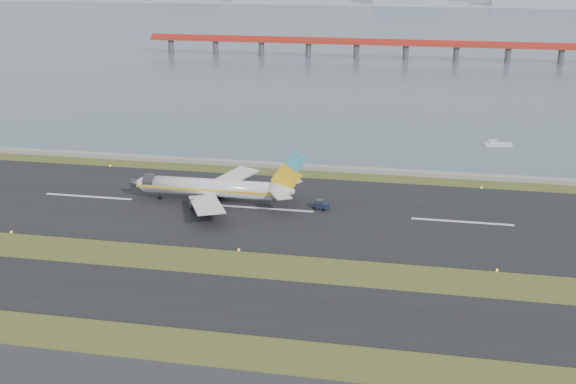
% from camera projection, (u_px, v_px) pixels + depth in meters
% --- Properties ---
extents(ground, '(1000.00, 1000.00, 0.00)m').
position_uv_depth(ground, '(228.00, 268.00, 122.93)').
color(ground, '#374819').
rests_on(ground, ground).
extents(taxiway_strip, '(1000.00, 18.00, 0.10)m').
position_uv_depth(taxiway_strip, '(207.00, 300.00, 111.76)').
color(taxiway_strip, black).
rests_on(taxiway_strip, ground).
extents(runway_strip, '(1000.00, 45.00, 0.10)m').
position_uv_depth(runway_strip, '(266.00, 209.00, 150.79)').
color(runway_strip, black).
rests_on(runway_strip, ground).
extents(seawall, '(1000.00, 2.50, 1.00)m').
position_uv_depth(seawall, '(293.00, 166.00, 178.52)').
color(seawall, '#989892').
rests_on(seawall, ground).
extents(bay_water, '(1400.00, 800.00, 1.30)m').
position_uv_depth(bay_water, '(390.00, 19.00, 550.35)').
color(bay_water, '#495769').
rests_on(bay_water, ground).
extents(red_pier, '(260.00, 5.00, 10.20)m').
position_uv_depth(red_pier, '(406.00, 44.00, 349.25)').
color(red_pier, red).
rests_on(red_pier, ground).
extents(airliner, '(38.52, 32.89, 12.80)m').
position_uv_depth(airliner, '(215.00, 188.00, 152.98)').
color(airliner, white).
rests_on(airliner, ground).
extents(pushback_tug, '(3.55, 2.65, 2.03)m').
position_uv_depth(pushback_tug, '(321.00, 205.00, 150.32)').
color(pushback_tug, '#141D39').
rests_on(pushback_tug, ground).
extents(workboat_near, '(7.69, 3.82, 1.79)m').
position_uv_depth(workboat_near, '(497.00, 144.00, 198.23)').
color(workboat_near, silver).
rests_on(workboat_near, ground).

